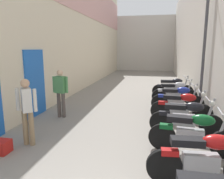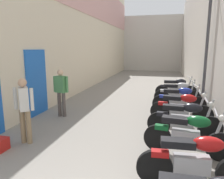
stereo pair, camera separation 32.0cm
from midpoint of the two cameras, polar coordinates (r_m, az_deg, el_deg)
ground_plane at (r=9.60m, az=6.46°, el=-2.57°), size 37.17×37.17×0.00m
building_left at (r=12.07m, az=-6.94°, el=17.59°), size 0.45×21.17×7.22m
building_right at (r=11.44m, az=24.09°, el=14.63°), size 0.45×21.17×6.30m
building_far_end at (r=22.88m, az=11.31°, el=11.96°), size 8.69×2.00×5.43m
motorcycle_second at (r=3.84m, az=23.90°, el=-16.89°), size 1.85×0.58×1.04m
motorcycle_third at (r=4.83m, az=21.74°, el=-10.91°), size 1.85×0.58×1.04m
motorcycle_fourth at (r=5.78m, az=20.45°, el=-7.21°), size 1.85×0.58×1.04m
motorcycle_fifth at (r=6.81m, az=19.50°, el=-4.43°), size 1.85×0.58×1.04m
motorcycle_sixth at (r=7.88m, az=18.79°, el=-2.34°), size 1.85×0.58×1.04m
motorcycle_seventh at (r=8.98m, az=18.24°, el=-0.73°), size 1.84×0.58×1.04m
motorcycle_eighth at (r=10.05m, az=17.83°, el=0.50°), size 1.85×0.58×1.04m
pedestrian_mid_alley at (r=5.30m, az=-20.98°, el=-4.18°), size 0.52×0.39×1.57m
pedestrian_further_down at (r=7.10m, az=-12.32°, el=0.02°), size 0.52×0.26×1.57m
street_lamp at (r=7.98m, az=24.71°, el=12.41°), size 0.79×0.18×4.36m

